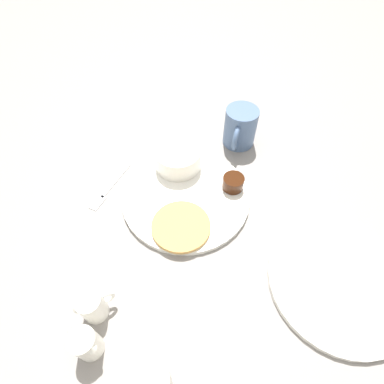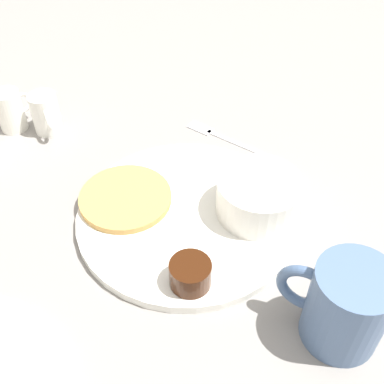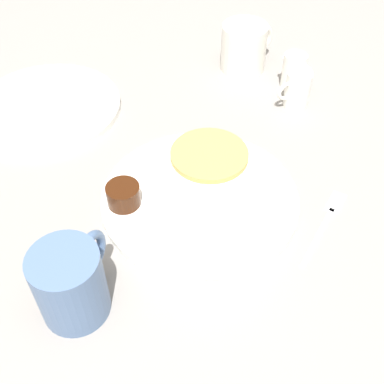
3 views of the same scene
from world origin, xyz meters
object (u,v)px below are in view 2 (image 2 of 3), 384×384
object	(u,v)px
bowl	(259,195)
creamer_pitcher_far	(10,110)
plate	(187,216)
fork	(219,135)
creamer_pitcher_near	(46,113)
coffee_mug	(344,305)

from	to	relation	value
bowl	creamer_pitcher_far	size ratio (longest dim) A/B	1.58
plate	fork	distance (m)	0.18
fork	creamer_pitcher_far	bearing A→B (deg)	-109.94
creamer_pitcher_near	fork	xyz separation A→B (m)	(0.09, 0.25, -0.03)
coffee_mug	creamer_pitcher_near	xyz separation A→B (m)	(-0.44, -0.26, -0.02)
coffee_mug	creamer_pitcher_near	bearing A→B (deg)	-148.93
creamer_pitcher_near	coffee_mug	bearing A→B (deg)	31.07
coffee_mug	creamer_pitcher_far	bearing A→B (deg)	-145.60
plate	coffee_mug	world-z (taller)	coffee_mug
plate	creamer_pitcher_far	xyz separation A→B (m)	(-0.26, -0.21, 0.03)
coffee_mug	creamer_pitcher_far	size ratio (longest dim) A/B	1.46
coffee_mug	creamer_pitcher_near	distance (m)	0.51
creamer_pitcher_far	fork	world-z (taller)	creamer_pitcher_far
fork	coffee_mug	bearing A→B (deg)	2.02
fork	creamer_pitcher_near	bearing A→B (deg)	-109.09
fork	bowl	bearing A→B (deg)	-2.19
plate	coffee_mug	distance (m)	0.23
bowl	creamer_pitcher_far	distance (m)	0.41
creamer_pitcher_far	creamer_pitcher_near	bearing A→B (deg)	66.02
bowl	creamer_pitcher_near	distance (m)	0.36
creamer_pitcher_far	coffee_mug	bearing A→B (deg)	34.40
creamer_pitcher_near	creamer_pitcher_far	size ratio (longest dim) A/B	0.99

